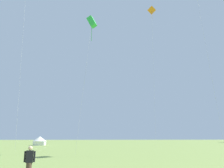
{
  "coord_description": "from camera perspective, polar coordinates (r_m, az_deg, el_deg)",
  "views": [
    {
      "loc": [
        -3.45,
        -4.48,
        2.17
      ],
      "look_at": [
        0.0,
        32.0,
        10.73
      ],
      "focal_mm": 36.6,
      "sensor_mm": 36.0,
      "label": 1
    }
  ],
  "objects": [
    {
      "name": "kite_orange_diamond",
      "position": [
        48.95,
        9.91,
        16.67
      ],
      "size": [
        1.72,
        1.96,
        28.27
      ],
      "color": "orange",
      "rests_on": "ground"
    },
    {
      "name": "kite_green_box",
      "position": [
        36.92,
        -5.07,
        15.13
      ],
      "size": [
        2.65,
        2.31,
        20.64
      ],
      "color": "green",
      "rests_on": "ground"
    },
    {
      "name": "person_spectator",
      "position": [
        13.02,
        -20.0,
        -18.22
      ],
      "size": [
        0.57,
        0.29,
        1.73
      ],
      "color": "#473828",
      "rests_on": "ground"
    },
    {
      "name": "festival_tent_right",
      "position": [
        67.6,
        -17.61,
        -13.27
      ],
      "size": [
        3.7,
        3.7,
        2.41
      ],
      "color": "white",
      "rests_on": "ground"
    }
  ]
}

